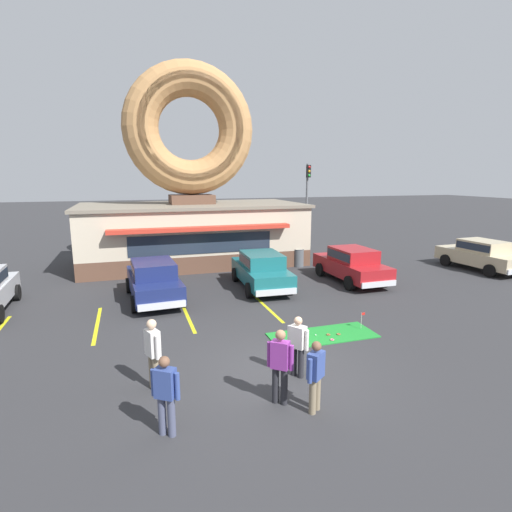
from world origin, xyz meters
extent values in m
plane|color=#2D2D30|center=(0.00, 0.00, 0.00)|extent=(160.00, 160.00, 0.00)
cube|color=brown|center=(-0.04, 14.00, 0.45)|extent=(12.00, 6.00, 0.90)
cube|color=beige|center=(-0.04, 14.00, 2.05)|extent=(12.00, 6.00, 2.30)
cube|color=slate|center=(-0.04, 14.00, 3.28)|extent=(12.30, 6.30, 0.16)
cube|color=red|center=(-0.04, 10.70, 2.35)|extent=(9.00, 0.60, 0.20)
cube|color=#232D3D|center=(-0.04, 10.98, 1.55)|extent=(7.20, 0.03, 1.00)
cube|color=brown|center=(-0.04, 14.00, 3.61)|extent=(2.40, 1.80, 0.50)
torus|color=#B27F4C|center=(-0.04, 14.00, 7.41)|extent=(7.10, 1.90, 7.10)
torus|color=tan|center=(-0.04, 13.57, 7.41)|extent=(6.25, 1.05, 6.24)
cube|color=#1E842D|center=(2.04, 1.83, 0.01)|extent=(3.32, 1.35, 0.03)
torus|color=brown|center=(0.84, 1.53, 0.05)|extent=(0.13, 0.13, 0.04)
torus|color=brown|center=(2.52, 1.68, 0.05)|extent=(0.13, 0.13, 0.04)
torus|color=#E5C666|center=(1.32, 2.20, 0.05)|extent=(0.13, 0.13, 0.04)
torus|color=#D17F47|center=(0.86, 2.17, 0.05)|extent=(0.13, 0.13, 0.04)
torus|color=brown|center=(2.20, 1.74, 0.05)|extent=(0.13, 0.13, 0.04)
torus|color=#D8667F|center=(2.12, 1.35, 0.05)|extent=(0.13, 0.13, 0.04)
sphere|color=white|center=(1.80, 1.82, 0.05)|extent=(0.04, 0.04, 0.04)
cylinder|color=silver|center=(3.46, 1.90, 0.31)|extent=(0.01, 0.01, 0.55)
cube|color=red|center=(3.52, 1.90, 0.53)|extent=(0.12, 0.01, 0.08)
cube|color=maroon|center=(6.35, 7.42, 0.66)|extent=(1.80, 4.42, 0.68)
cube|color=maroon|center=(6.35, 7.27, 1.30)|extent=(1.58, 2.11, 0.60)
cube|color=#232D3D|center=(6.35, 7.27, 1.32)|extent=(1.60, 2.03, 0.36)
cube|color=silver|center=(6.33, 9.65, 0.42)|extent=(1.67, 0.12, 0.24)
cube|color=silver|center=(6.37, 5.19, 0.42)|extent=(1.67, 0.12, 0.24)
cylinder|color=black|center=(5.46, 8.77, 0.32)|extent=(0.23, 0.64, 0.64)
cylinder|color=black|center=(7.22, 8.79, 0.32)|extent=(0.23, 0.64, 0.64)
cylinder|color=black|center=(5.48, 6.04, 0.32)|extent=(0.23, 0.64, 0.64)
cylinder|color=black|center=(7.24, 6.06, 0.32)|extent=(0.23, 0.64, 0.64)
cube|color=#BCAD89|center=(14.09, 7.39, 0.66)|extent=(2.03, 4.50, 0.68)
cube|color=#BCAD89|center=(14.10, 7.24, 1.30)|extent=(1.69, 2.19, 0.60)
cube|color=#232D3D|center=(14.10, 7.24, 1.32)|extent=(1.70, 2.11, 0.36)
cube|color=silver|center=(13.95, 9.62, 0.42)|extent=(1.67, 0.20, 0.24)
cylinder|color=black|center=(13.13, 8.70, 0.32)|extent=(0.26, 0.65, 0.64)
cylinder|color=black|center=(14.88, 8.81, 0.32)|extent=(0.26, 0.65, 0.64)
cylinder|color=black|center=(13.29, 5.98, 0.32)|extent=(0.26, 0.65, 0.64)
cube|color=#196066|center=(1.96, 7.63, 0.66)|extent=(1.97, 4.48, 0.68)
cube|color=#196066|center=(1.95, 7.48, 1.30)|extent=(1.66, 2.17, 0.60)
cube|color=#232D3D|center=(1.95, 7.48, 1.32)|extent=(1.68, 2.09, 0.36)
cube|color=silver|center=(2.07, 9.85, 0.42)|extent=(1.67, 0.18, 0.24)
cube|color=silver|center=(1.85, 5.40, 0.42)|extent=(1.67, 0.18, 0.24)
cylinder|color=black|center=(1.14, 9.03, 0.32)|extent=(0.25, 0.65, 0.64)
cylinder|color=black|center=(2.90, 8.95, 0.32)|extent=(0.25, 0.65, 0.64)
cylinder|color=black|center=(1.01, 6.31, 0.32)|extent=(0.25, 0.65, 0.64)
cylinder|color=black|center=(2.77, 6.22, 0.32)|extent=(0.25, 0.65, 0.64)
cylinder|color=black|center=(-7.93, 8.85, 0.32)|extent=(0.24, 0.65, 0.64)
cube|color=navy|center=(-2.69, 7.29, 0.66)|extent=(2.02, 4.50, 0.68)
cube|color=navy|center=(-2.68, 7.14, 1.30)|extent=(1.68, 2.19, 0.60)
cube|color=#232D3D|center=(-2.68, 7.14, 1.32)|extent=(1.70, 2.11, 0.36)
cube|color=silver|center=(-2.82, 9.51, 0.42)|extent=(1.67, 0.20, 0.24)
cube|color=silver|center=(-2.56, 5.06, 0.42)|extent=(1.67, 0.20, 0.24)
cylinder|color=black|center=(-3.65, 8.60, 0.32)|extent=(0.26, 0.65, 0.64)
cylinder|color=black|center=(-1.89, 8.70, 0.32)|extent=(0.26, 0.65, 0.64)
cylinder|color=black|center=(-3.49, 5.87, 0.32)|extent=(0.26, 0.65, 0.64)
cylinder|color=black|center=(-1.73, 5.98, 0.32)|extent=(0.26, 0.65, 0.64)
cylinder|color=#232328|center=(-0.67, -1.22, 0.41)|extent=(0.15, 0.15, 0.83)
cylinder|color=#232328|center=(-0.51, -1.34, 0.41)|extent=(0.15, 0.15, 0.83)
cube|color=#8C3393|center=(-0.59, -1.28, 1.13)|extent=(0.45, 0.43, 0.61)
cylinder|color=#8C3393|center=(-0.78, -1.12, 1.10)|extent=(0.10, 0.10, 0.56)
cylinder|color=#8C3393|center=(-0.40, -1.44, 1.10)|extent=(0.10, 0.10, 0.56)
sphere|color=#9E7051|center=(-0.59, -1.28, 1.58)|extent=(0.22, 0.22, 0.22)
cylinder|color=#474C66|center=(-2.95, -1.70, 0.40)|extent=(0.15, 0.15, 0.79)
cylinder|color=#474C66|center=(-3.12, -1.58, 0.40)|extent=(0.15, 0.15, 0.79)
cube|color=#33478C|center=(-3.03, -1.64, 1.08)|extent=(0.45, 0.41, 0.58)
cylinder|color=#33478C|center=(-2.83, -1.78, 1.05)|extent=(0.10, 0.10, 0.53)
cylinder|color=#33478C|center=(-3.24, -1.50, 1.05)|extent=(0.10, 0.10, 0.53)
sphere|color=brown|center=(-3.03, -1.64, 1.50)|extent=(0.21, 0.21, 0.21)
cylinder|color=#232328|center=(0.20, -0.21, 0.38)|extent=(0.15, 0.15, 0.76)
cylinder|color=#232328|center=(0.31, -0.37, 0.38)|extent=(0.15, 0.15, 0.76)
cube|color=silver|center=(0.26, -0.29, 1.04)|extent=(0.41, 0.45, 0.55)
cylinder|color=silver|center=(0.12, -0.08, 1.01)|extent=(0.10, 0.10, 0.51)
cylinder|color=silver|center=(0.40, -0.49, 1.01)|extent=(0.10, 0.10, 0.51)
sphere|color=tan|center=(0.26, -0.29, 1.44)|extent=(0.20, 0.20, 0.20)
cylinder|color=#7F7056|center=(-0.08, -1.85, 0.38)|extent=(0.15, 0.15, 0.77)
cylinder|color=#7F7056|center=(0.08, -1.73, 0.38)|extent=(0.15, 0.15, 0.77)
cube|color=#33478C|center=(0.00, -1.79, 1.05)|extent=(0.45, 0.42, 0.56)
cylinder|color=#33478C|center=(-0.20, -1.94, 1.02)|extent=(0.10, 0.10, 0.52)
cylinder|color=#33478C|center=(0.20, -1.64, 1.02)|extent=(0.10, 0.10, 0.52)
sphere|color=brown|center=(0.00, -1.79, 1.46)|extent=(0.21, 0.21, 0.21)
cylinder|color=#7F7056|center=(-3.19, 0.27, 0.42)|extent=(0.15, 0.15, 0.84)
cylinder|color=#7F7056|center=(-3.11, 0.08, 0.42)|extent=(0.15, 0.15, 0.84)
cube|color=silver|center=(-3.15, 0.17, 1.14)|extent=(0.36, 0.44, 0.61)
cylinder|color=silver|center=(-3.24, 0.41, 1.11)|extent=(0.10, 0.10, 0.56)
cylinder|color=silver|center=(-3.06, -0.06, 1.11)|extent=(0.10, 0.10, 0.56)
sphere|color=beige|center=(-3.15, 0.17, 1.59)|extent=(0.22, 0.22, 0.22)
cylinder|color=#51565B|center=(5.29, 11.06, 0.47)|extent=(0.56, 0.56, 0.95)
torus|color=#303437|center=(5.29, 11.06, 0.95)|extent=(0.57, 0.57, 0.05)
cylinder|color=#595B60|center=(9.30, 18.78, 2.90)|extent=(0.16, 0.16, 5.80)
cube|color=black|center=(9.30, 18.60, 5.25)|extent=(0.28, 0.24, 0.90)
sphere|color=red|center=(9.30, 18.48, 5.55)|extent=(0.18, 0.18, 0.18)
sphere|color=orange|center=(9.30, 18.48, 5.25)|extent=(0.18, 0.18, 0.18)
sphere|color=green|center=(9.30, 18.48, 4.95)|extent=(0.18, 0.18, 0.18)
cube|color=yellow|center=(-4.71, 5.00, 0.00)|extent=(0.12, 3.60, 0.01)
cube|color=yellow|center=(-1.71, 5.00, 0.00)|extent=(0.12, 3.60, 0.01)
cube|color=yellow|center=(1.29, 5.00, 0.00)|extent=(0.12, 3.60, 0.01)
camera|label=1|loc=(-3.51, -8.67, 4.86)|focal=28.00mm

